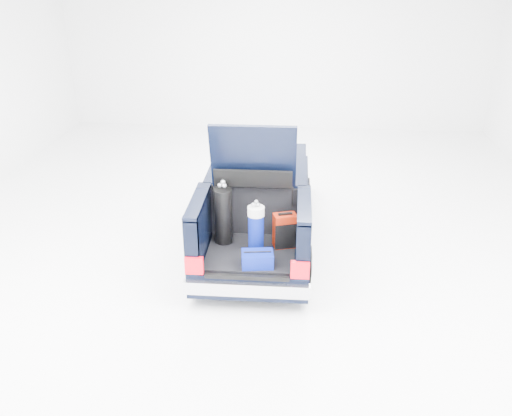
# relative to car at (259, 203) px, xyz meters

# --- Properties ---
(ground) EXTENTS (14.00, 14.00, 0.00)m
(ground) POSITION_rel_car_xyz_m (0.00, -0.11, -0.67)
(ground) COLOR white
(ground) RESTS_ON ground
(car) EXTENTS (1.87, 4.65, 2.47)m
(car) POSITION_rel_car_xyz_m (0.00, 0.00, 0.00)
(car) COLOR black
(car) RESTS_ON ground
(red_suitcase) EXTENTS (0.38, 0.31, 0.56)m
(red_suitcase) POSITION_rel_car_xyz_m (0.50, -1.39, 0.19)
(red_suitcase) COLOR maroon
(red_suitcase) RESTS_ON car
(black_golf_bag) EXTENTS (0.33, 0.36, 1.01)m
(black_golf_bag) POSITION_rel_car_xyz_m (-0.44, -1.33, 0.38)
(black_golf_bag) COLOR black
(black_golf_bag) RESTS_ON car
(blue_golf_bag) EXTENTS (0.27, 0.27, 0.84)m
(blue_golf_bag) POSITION_rel_car_xyz_m (0.08, -1.59, 0.31)
(blue_golf_bag) COLOR black
(blue_golf_bag) RESTS_ON car
(blue_duffel) EXTENTS (0.48, 0.35, 0.24)m
(blue_duffel) POSITION_rel_car_xyz_m (0.13, -2.00, 0.04)
(blue_duffel) COLOR #04106D
(blue_duffel) RESTS_ON car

